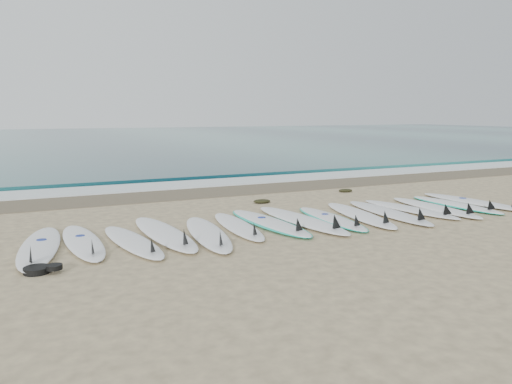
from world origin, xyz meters
name	(u,v)px	position (x,y,z in m)	size (l,w,h in m)	color
ground	(302,223)	(0.00, 0.00, 0.00)	(120.00, 120.00, 0.00)	tan
ocean	(85,139)	(0.00, 32.50, 0.01)	(120.00, 55.00, 0.03)	#1B5558
wet_sand_band	(220,191)	(0.00, 4.10, 0.01)	(120.00, 1.80, 0.01)	brown
foam_band	(202,184)	(0.00, 5.50, 0.02)	(120.00, 1.40, 0.04)	silver
wave_crest	(186,176)	(0.00, 7.00, 0.05)	(120.00, 1.00, 0.10)	#1B5558
surfboard_0	(39,247)	(-4.42, 0.00, 0.06)	(0.90, 2.65, 0.33)	white
surfboard_1	(83,242)	(-3.80, 0.05, 0.05)	(0.60, 2.47, 0.31)	white
surfboard_2	(133,242)	(-3.11, -0.25, 0.05)	(0.78, 2.41, 0.30)	white
surfboard_3	(165,233)	(-2.54, 0.04, 0.06)	(0.70, 2.78, 0.35)	white
surfboard_4	(208,233)	(-1.91, -0.26, 0.06)	(0.91, 2.65, 0.33)	white
surfboard_5	(239,226)	(-1.24, 0.03, 0.05)	(0.69, 2.38, 0.30)	white
surfboard_6	(270,222)	(-0.62, 0.07, 0.05)	(0.80, 2.64, 0.33)	white
surfboard_7	(303,220)	(0.00, -0.04, 0.06)	(0.76, 2.84, 0.36)	white
surfboard_8	(332,218)	(0.59, -0.11, 0.04)	(0.72, 2.38, 0.30)	white
surfboard_9	(361,215)	(1.24, -0.12, 0.06)	(0.97, 2.68, 0.34)	white
surfboard_10	(390,212)	(1.90, -0.18, 0.06)	(0.76, 2.70, 0.34)	silver
surfboard_11	(412,209)	(2.55, -0.07, 0.05)	(0.80, 2.48, 0.31)	white
surfboard_12	(437,207)	(3.13, -0.16, 0.06)	(0.64, 2.57, 0.33)	white
surfboard_13	(457,205)	(3.81, -0.06, 0.04)	(0.65, 2.39, 0.30)	white
surfboard_14	(476,202)	(4.40, -0.04, 0.06)	(0.78, 2.71, 0.34)	white
seaweed_near	(262,201)	(0.24, 2.14, 0.04)	(0.39, 0.31, 0.08)	black
seaweed_far	(346,190)	(2.86, 2.65, 0.04)	(0.37, 0.29, 0.07)	black
leash_coil	(41,269)	(-4.44, -1.11, 0.05)	(0.46, 0.36, 0.11)	black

